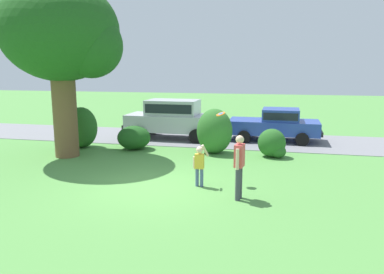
# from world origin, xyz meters

# --- Properties ---
(ground_plane) EXTENTS (80.00, 80.00, 0.00)m
(ground_plane) POSITION_xyz_m (0.00, 0.00, 0.00)
(ground_plane) COLOR #518E42
(driveway_strip) EXTENTS (28.00, 4.40, 0.02)m
(driveway_strip) POSITION_xyz_m (0.00, 7.76, 0.01)
(driveway_strip) COLOR slate
(driveway_strip) RESTS_ON ground
(oak_tree_large) EXTENTS (4.64, 4.69, 6.72)m
(oak_tree_large) POSITION_xyz_m (-4.53, 3.19, 4.57)
(oak_tree_large) COLOR brown
(oak_tree_large) RESTS_ON ground
(shrub_near_tree) EXTENTS (1.38, 1.26, 1.78)m
(shrub_near_tree) POSITION_xyz_m (-4.82, 4.60, 0.80)
(shrub_near_tree) COLOR #286023
(shrub_near_tree) RESTS_ON ground
(shrub_centre_left) EXTENTS (1.42, 1.35, 1.02)m
(shrub_centre_left) POSITION_xyz_m (-2.45, 4.75, 0.48)
(shrub_centre_left) COLOR #1E511C
(shrub_centre_left) RESTS_ON ground
(shrub_centre) EXTENTS (1.46, 1.31, 1.84)m
(shrub_centre) POSITION_xyz_m (1.08, 4.76, 0.92)
(shrub_centre) COLOR #33702B
(shrub_centre) RESTS_ON ground
(shrub_centre_right) EXTENTS (1.10, 0.94, 1.12)m
(shrub_centre_right) POSITION_xyz_m (3.41, 4.61, 0.52)
(shrub_centre_right) COLOR #286023
(shrub_centre_right) RESTS_ON ground
(parked_sedan) EXTENTS (4.44, 2.17, 1.56)m
(parked_sedan) POSITION_xyz_m (3.51, 7.97, 0.85)
(parked_sedan) COLOR #28429E
(parked_sedan) RESTS_ON ground
(parked_suv) EXTENTS (4.73, 2.15, 1.92)m
(parked_suv) POSITION_xyz_m (-1.43, 7.47, 1.08)
(parked_suv) COLOR silver
(parked_suv) RESTS_ON ground
(child_thrower) EXTENTS (0.46, 0.26, 1.29)m
(child_thrower) POSITION_xyz_m (1.34, 0.36, 0.72)
(child_thrower) COLOR #4C608C
(child_thrower) RESTS_ON ground
(frisbee) EXTENTS (0.29, 0.28, 0.16)m
(frisbee) POSITION_xyz_m (1.87, 0.92, 2.11)
(frisbee) COLOR orange
(adult_onlooker) EXTENTS (0.27, 0.53, 1.74)m
(adult_onlooker) POSITION_xyz_m (2.58, -0.47, 0.98)
(adult_onlooker) COLOR #3F3F4C
(adult_onlooker) RESTS_ON ground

